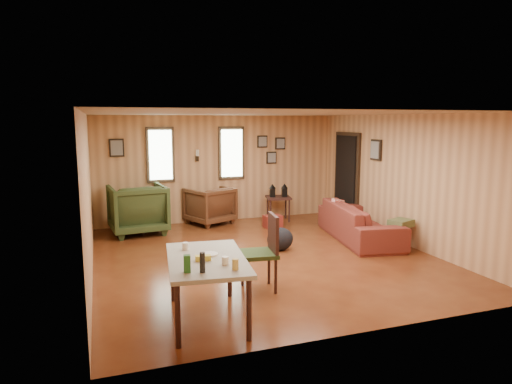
{
  "coord_description": "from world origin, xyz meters",
  "views": [
    {
      "loc": [
        -2.59,
        -7.03,
        2.29
      ],
      "look_at": [
        0.0,
        0.4,
        1.05
      ],
      "focal_mm": 32.0,
      "sensor_mm": 36.0,
      "label": 1
    }
  ],
  "objects_px": {
    "side_table": "(278,196)",
    "dining_table": "(207,263)",
    "recliner_green": "(138,207)",
    "end_table": "(149,214)",
    "recliner_brown": "(210,204)",
    "sofa": "(359,216)"
  },
  "relations": [
    {
      "from": "side_table",
      "to": "dining_table",
      "type": "relative_size",
      "value": 0.56
    },
    {
      "from": "recliner_green",
      "to": "end_table",
      "type": "height_order",
      "value": "recliner_green"
    },
    {
      "from": "dining_table",
      "to": "recliner_brown",
      "type": "bearing_deg",
      "value": 82.88
    },
    {
      "from": "recliner_brown",
      "to": "recliner_green",
      "type": "height_order",
      "value": "recliner_green"
    },
    {
      "from": "end_table",
      "to": "side_table",
      "type": "distance_m",
      "value": 2.94
    },
    {
      "from": "recliner_brown",
      "to": "end_table",
      "type": "relative_size",
      "value": 1.36
    },
    {
      "from": "recliner_brown",
      "to": "recliner_green",
      "type": "distance_m",
      "value": 1.63
    },
    {
      "from": "recliner_green",
      "to": "end_table",
      "type": "relative_size",
      "value": 1.66
    },
    {
      "from": "recliner_brown",
      "to": "dining_table",
      "type": "height_order",
      "value": "dining_table"
    },
    {
      "from": "sofa",
      "to": "recliner_green",
      "type": "bearing_deg",
      "value": 74.5
    },
    {
      "from": "recliner_green",
      "to": "end_table",
      "type": "bearing_deg",
      "value": -178.69
    },
    {
      "from": "recliner_brown",
      "to": "sofa",
      "type": "bearing_deg",
      "value": 112.63
    },
    {
      "from": "recliner_brown",
      "to": "end_table",
      "type": "height_order",
      "value": "recliner_brown"
    },
    {
      "from": "sofa",
      "to": "end_table",
      "type": "bearing_deg",
      "value": 72.85
    },
    {
      "from": "recliner_green",
      "to": "recliner_brown",
      "type": "bearing_deg",
      "value": -172.57
    },
    {
      "from": "sofa",
      "to": "side_table",
      "type": "relative_size",
      "value": 2.75
    },
    {
      "from": "end_table",
      "to": "side_table",
      "type": "height_order",
      "value": "side_table"
    },
    {
      "from": "sofa",
      "to": "end_table",
      "type": "relative_size",
      "value": 3.54
    },
    {
      "from": "sofa",
      "to": "end_table",
      "type": "distance_m",
      "value": 4.25
    },
    {
      "from": "sofa",
      "to": "dining_table",
      "type": "relative_size",
      "value": 1.53
    },
    {
      "from": "sofa",
      "to": "recliner_green",
      "type": "height_order",
      "value": "recliner_green"
    },
    {
      "from": "recliner_brown",
      "to": "recliner_green",
      "type": "xyz_separation_m",
      "value": [
        -1.59,
        -0.38,
        0.1
      ]
    }
  ]
}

